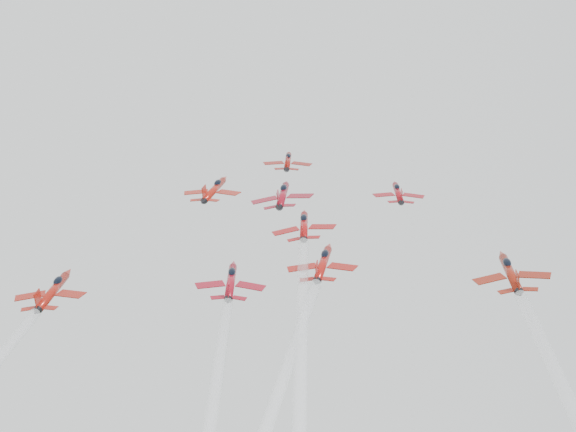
{
  "coord_description": "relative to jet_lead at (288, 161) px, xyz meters",
  "views": [
    {
      "loc": [
        10.46,
        -116.31,
        133.7
      ],
      "look_at": [
        0.0,
        2.0,
        160.76
      ],
      "focal_mm": 50.0,
      "sensor_mm": 36.0,
      "label": 1
    }
  ],
  "objects": [
    {
      "name": "jet_lead",
      "position": [
        0.0,
        0.0,
        0.0
      ],
      "size": [
        9.21,
        11.59,
        8.05
      ],
      "rotation": [
        0.58,
        0.04,
        0.06
      ],
      "color": "maroon"
    },
    {
      "name": "jet_row2_left",
      "position": [
        -11.56,
        -13.17,
        -8.69
      ],
      "size": [
        10.13,
        12.75,
        8.86
      ],
      "rotation": [
        0.58,
        0.07,
        -0.13
      ],
      "color": "#B11D10"
    },
    {
      "name": "jet_row2_center",
      "position": [
        0.6,
        -16.23,
        -10.7
      ],
      "size": [
        10.52,
        13.23,
        9.19
      ],
      "rotation": [
        0.58,
        -0.08,
        -0.07
      ],
      "color": "maroon"
    },
    {
      "name": "jet_row2_right",
      "position": [
        19.57,
        -16.34,
        -10.8
      ],
      "size": [
        8.49,
        10.69,
        7.43
      ],
      "rotation": [
        0.58,
        0.03,
        0.09
      ],
      "color": "#9F0F18"
    },
    {
      "name": "jet_center",
      "position": [
        4.92,
        -67.03,
        -44.34
      ],
      "size": [
        9.63,
        88.01,
        58.71
      ],
      "rotation": [
        0.58,
        -0.1,
        -0.01
      ],
      "color": "#AF1011"
    }
  ]
}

